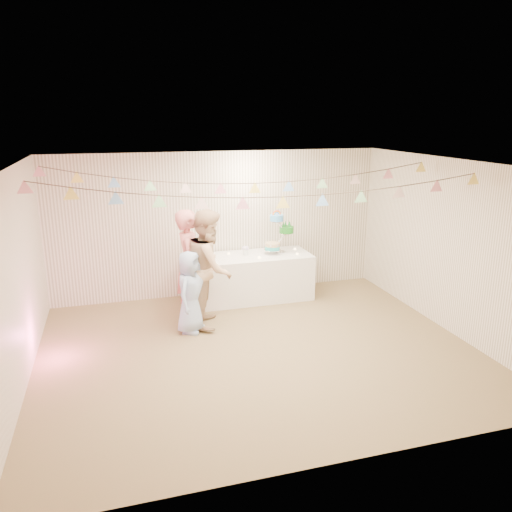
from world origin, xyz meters
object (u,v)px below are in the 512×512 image
object	(u,v)px
cake_stand	(279,236)
person_adult_a	(190,265)
table	(250,277)
person_child	(190,292)
person_adult_b	(210,268)

from	to	relation	value
cake_stand	person_adult_a	xyz separation A→B (m)	(-1.71, -0.67, -0.21)
table	person_child	xyz separation A→B (m)	(-1.25, -1.12, 0.23)
table	cake_stand	bearing A→B (deg)	5.19
person_adult_b	person_child	distance (m)	0.50
person_adult_a	table	bearing A→B (deg)	-51.39
person_adult_a	person_adult_b	bearing A→B (deg)	-126.08
table	person_adult_a	world-z (taller)	person_adult_a
table	person_child	world-z (taller)	person_child
cake_stand	person_adult_a	distance (m)	1.85
person_adult_b	table	bearing A→B (deg)	-29.19
person_child	cake_stand	bearing A→B (deg)	-24.27
table	person_adult_b	distance (m)	1.37
table	cake_stand	size ratio (longest dim) A/B	2.98
table	person_adult_a	xyz separation A→B (m)	(-1.16, -0.62, 0.50)
person_child	table	bearing A→B (deg)	-15.47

